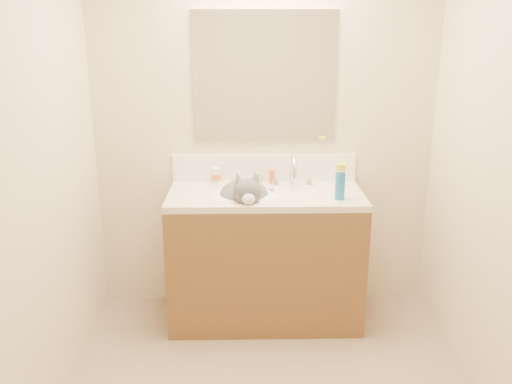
{
  "coord_description": "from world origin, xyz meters",
  "views": [
    {
      "loc": [
        -0.12,
        -2.21,
        1.85
      ],
      "look_at": [
        -0.06,
        0.92,
        0.88
      ],
      "focal_mm": 38.0,
      "sensor_mm": 36.0,
      "label": 1
    }
  ],
  "objects_px": {
    "basin": "(246,205)",
    "cat": "(245,198)",
    "vanity_cabinet": "(265,260)",
    "faucet": "(293,173)",
    "spray_can": "(340,186)",
    "amber_bottle": "(272,176)",
    "silver_jar": "(259,180)",
    "pill_bottle": "(216,176)"
  },
  "relations": [
    {
      "from": "pill_bottle",
      "to": "spray_can",
      "type": "distance_m",
      "value": 0.82
    },
    {
      "from": "vanity_cabinet",
      "to": "spray_can",
      "type": "xyz_separation_m",
      "value": [
        0.43,
        -0.14,
        0.53
      ]
    },
    {
      "from": "cat",
      "to": "pill_bottle",
      "type": "bearing_deg",
      "value": 121.19
    },
    {
      "from": "spray_can",
      "to": "pill_bottle",
      "type": "bearing_deg",
      "value": 155.54
    },
    {
      "from": "pill_bottle",
      "to": "basin",
      "type": "bearing_deg",
      "value": -50.2
    },
    {
      "from": "vanity_cabinet",
      "to": "cat",
      "type": "relative_size",
      "value": 2.6
    },
    {
      "from": "cat",
      "to": "silver_jar",
      "type": "height_order",
      "value": "cat"
    },
    {
      "from": "vanity_cabinet",
      "to": "cat",
      "type": "height_order",
      "value": "cat"
    },
    {
      "from": "pill_bottle",
      "to": "vanity_cabinet",
      "type": "bearing_deg",
      "value": -32.82
    },
    {
      "from": "amber_bottle",
      "to": "basin",
      "type": "bearing_deg",
      "value": -124.63
    },
    {
      "from": "pill_bottle",
      "to": "amber_bottle",
      "type": "height_order",
      "value": "pill_bottle"
    },
    {
      "from": "basin",
      "to": "amber_bottle",
      "type": "relative_size",
      "value": 5.11
    },
    {
      "from": "basin",
      "to": "faucet",
      "type": "distance_m",
      "value": 0.38
    },
    {
      "from": "amber_bottle",
      "to": "spray_can",
      "type": "distance_m",
      "value": 0.52
    },
    {
      "from": "pill_bottle",
      "to": "spray_can",
      "type": "bearing_deg",
      "value": -24.46
    },
    {
      "from": "pill_bottle",
      "to": "amber_bottle",
      "type": "bearing_deg",
      "value": 1.81
    },
    {
      "from": "vanity_cabinet",
      "to": "faucet",
      "type": "bearing_deg",
      "value": 37.29
    },
    {
      "from": "spray_can",
      "to": "basin",
      "type": "bearing_deg",
      "value": 168.99
    },
    {
      "from": "vanity_cabinet",
      "to": "pill_bottle",
      "type": "distance_m",
      "value": 0.63
    },
    {
      "from": "basin",
      "to": "pill_bottle",
      "type": "bearing_deg",
      "value": 129.8
    },
    {
      "from": "silver_jar",
      "to": "spray_can",
      "type": "height_order",
      "value": "spray_can"
    },
    {
      "from": "faucet",
      "to": "cat",
      "type": "relative_size",
      "value": 0.61
    },
    {
      "from": "silver_jar",
      "to": "spray_can",
      "type": "xyz_separation_m",
      "value": [
        0.47,
        -0.33,
        0.05
      ]
    },
    {
      "from": "faucet",
      "to": "amber_bottle",
      "type": "relative_size",
      "value": 3.18
    },
    {
      "from": "cat",
      "to": "spray_can",
      "type": "distance_m",
      "value": 0.58
    },
    {
      "from": "basin",
      "to": "silver_jar",
      "type": "xyz_separation_m",
      "value": [
        0.08,
        0.22,
        0.1
      ]
    },
    {
      "from": "amber_bottle",
      "to": "cat",
      "type": "bearing_deg",
      "value": -125.27
    },
    {
      "from": "faucet",
      "to": "cat",
      "type": "xyz_separation_m",
      "value": [
        -0.31,
        -0.17,
        -0.11
      ]
    },
    {
      "from": "amber_bottle",
      "to": "silver_jar",
      "type": "bearing_deg",
      "value": -166.74
    },
    {
      "from": "silver_jar",
      "to": "amber_bottle",
      "type": "xyz_separation_m",
      "value": [
        0.09,
        0.02,
        0.02
      ]
    },
    {
      "from": "basin",
      "to": "pill_bottle",
      "type": "height_order",
      "value": "pill_bottle"
    },
    {
      "from": "vanity_cabinet",
      "to": "amber_bottle",
      "type": "distance_m",
      "value": 0.54
    },
    {
      "from": "silver_jar",
      "to": "spray_can",
      "type": "relative_size",
      "value": 0.34
    },
    {
      "from": "vanity_cabinet",
      "to": "pill_bottle",
      "type": "height_order",
      "value": "pill_bottle"
    },
    {
      "from": "silver_jar",
      "to": "faucet",
      "type": "bearing_deg",
      "value": -14.55
    },
    {
      "from": "pill_bottle",
      "to": "silver_jar",
      "type": "distance_m",
      "value": 0.28
    },
    {
      "from": "faucet",
      "to": "silver_jar",
      "type": "relative_size",
      "value": 5.06
    },
    {
      "from": "vanity_cabinet",
      "to": "cat",
      "type": "distance_m",
      "value": 0.45
    },
    {
      "from": "cat",
      "to": "silver_jar",
      "type": "bearing_deg",
      "value": 61.55
    },
    {
      "from": "vanity_cabinet",
      "to": "silver_jar",
      "type": "relative_size",
      "value": 21.7
    },
    {
      "from": "basin",
      "to": "silver_jar",
      "type": "distance_m",
      "value": 0.26
    },
    {
      "from": "basin",
      "to": "cat",
      "type": "bearing_deg",
      "value": -145.39
    }
  ]
}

